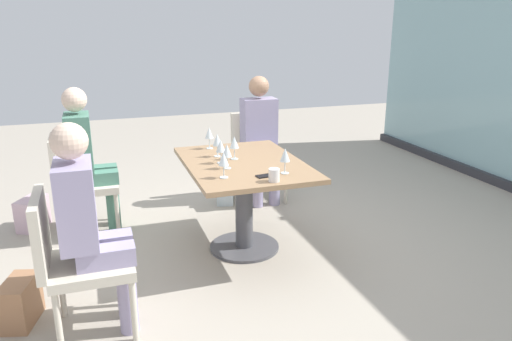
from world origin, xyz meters
TOP-DOWN VIEW (x-y plane):
  - ground_plane at (0.00, 0.00)m, footprint 12.00×12.00m
  - dining_table_main at (0.00, 0.00)m, footprint 1.23×0.88m
  - chair_front_left at (-0.75, -1.25)m, footprint 0.46×0.50m
  - chair_front_right at (0.75, -1.25)m, footprint 0.46×0.50m
  - chair_far_left at (-1.13, 0.49)m, footprint 0.50×0.46m
  - person_front_left at (-0.75, -1.14)m, footprint 0.34×0.39m
  - person_front_right at (0.75, -1.14)m, footprint 0.34×0.39m
  - person_far_left at (-1.02, 0.49)m, footprint 0.39×0.34m
  - wine_glass_0 at (-0.02, -0.18)m, footprint 0.07×0.07m
  - wine_glass_1 at (-0.10, -0.05)m, footprint 0.07×0.07m
  - wine_glass_2 at (0.13, -0.17)m, footprint 0.07×0.07m
  - wine_glass_3 at (-0.49, -0.15)m, footprint 0.07×0.07m
  - wine_glass_4 at (0.38, 0.19)m, footprint 0.07×0.07m
  - wine_glass_5 at (-0.22, -0.15)m, footprint 0.07×0.07m
  - wine_glass_6 at (0.34, -0.25)m, footprint 0.07×0.07m
  - coffee_cup at (0.53, 0.05)m, footprint 0.08×0.08m
  - cell_phone_on_table at (0.40, 0.04)m, footprint 0.08×0.15m
  - handbag_0 at (-0.98, -1.66)m, footprint 0.34×0.28m
  - handbag_1 at (0.54, -1.59)m, footprint 0.33×0.23m
  - handbag_2 at (-1.09, 0.14)m, footprint 0.33×0.24m

SIDE VIEW (x-z plane):
  - ground_plane at x=0.00m, z-range 0.00..0.00m
  - handbag_0 at x=-0.98m, z-range 0.00..0.28m
  - handbag_1 at x=0.54m, z-range 0.00..0.28m
  - handbag_2 at x=-1.09m, z-range 0.00..0.28m
  - chair_front_left at x=-0.75m, z-range 0.06..0.93m
  - chair_front_right at x=0.75m, z-range 0.06..0.93m
  - chair_far_left at x=-1.13m, z-range 0.06..0.93m
  - dining_table_main at x=0.00m, z-range 0.18..0.91m
  - person_front_left at x=-0.75m, z-range 0.07..1.33m
  - person_front_right at x=0.75m, z-range 0.07..1.33m
  - person_far_left at x=-1.02m, z-range 0.07..1.33m
  - cell_phone_on_table at x=0.40m, z-range 0.73..0.74m
  - coffee_cup at x=0.53m, z-range 0.73..0.82m
  - wine_glass_0 at x=-0.02m, z-range 0.77..0.95m
  - wine_glass_1 at x=-0.10m, z-range 0.77..0.95m
  - wine_glass_2 at x=0.13m, z-range 0.77..0.95m
  - wine_glass_3 at x=-0.49m, z-range 0.77..0.95m
  - wine_glass_4 at x=0.38m, z-range 0.77..0.95m
  - wine_glass_5 at x=-0.22m, z-range 0.77..0.95m
  - wine_glass_6 at x=0.34m, z-range 0.77..0.95m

